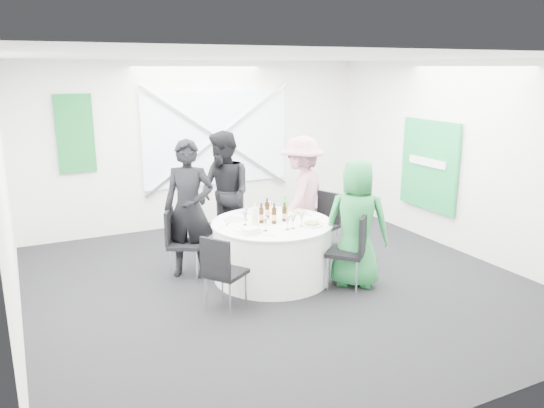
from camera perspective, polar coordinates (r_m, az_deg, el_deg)
name	(u,v)px	position (r m, az deg, el deg)	size (l,w,h in m)	color
floor	(279,283)	(6.89, 0.74, -8.45)	(6.00, 6.00, 0.00)	black
ceiling	(280,57)	(6.35, 0.83, 15.52)	(6.00, 6.00, 0.00)	silver
wall_back	(200,145)	(9.21, -7.78, 6.34)	(6.00, 6.00, 0.00)	white
wall_front	(466,249)	(4.12, 20.15, -4.62)	(6.00, 6.00, 0.00)	white
wall_left	(6,203)	(5.80, -26.67, 0.09)	(6.00, 6.00, 0.00)	white
wall_right	(462,158)	(8.26, 19.73, 4.69)	(6.00, 6.00, 0.00)	white
window_panel	(217,138)	(9.26, -5.95, 7.06)	(2.60, 0.03, 1.60)	silver
window_brace_a	(218,138)	(9.22, -5.86, 7.03)	(0.05, 0.05, 3.16)	silver
window_brace_b	(218,138)	(9.22, -5.86, 7.03)	(0.05, 0.05, 3.16)	silver
green_banner	(75,134)	(8.70, -20.40, 7.09)	(0.55, 0.04, 1.20)	#156C30
green_sign	(429,165)	(8.67, 16.52, 4.03)	(0.05, 1.20, 1.40)	green
banquet_table	(272,250)	(6.92, 0.00, -4.97)	(1.56, 1.56, 0.76)	silver
chair_back	(233,219)	(7.78, -4.21, -1.60)	(0.45, 0.46, 0.91)	black
chair_back_left	(178,238)	(7.01, -10.03, -3.61)	(0.56, 0.56, 0.91)	black
chair_back_right	(324,219)	(7.74, 5.63, -1.65)	(0.56, 0.55, 0.93)	black
chair_front_right	(353,246)	(6.58, 8.75, -4.45)	(0.62, 0.62, 0.97)	black
chair_front_left	(221,268)	(5.96, -5.47, -6.88)	(0.56, 0.56, 0.89)	black
person_man_back_left	(189,209)	(6.94, -8.91, -0.55)	(0.66, 0.43, 1.81)	black
person_man_back	(224,194)	(7.69, -5.17, 1.06)	(0.88, 0.48, 1.82)	black
person_woman_pink	(302,196)	(7.68, 3.21, 0.83)	(1.13, 0.52, 1.75)	#BD7A86
person_woman_green	(357,223)	(6.65, 9.08, -2.08)	(0.79, 0.52, 1.62)	#227C3C
plate_back	(253,212)	(7.25, -2.10, -0.86)	(0.25, 0.25, 0.01)	silver
plate_back_left	(234,220)	(6.91, -4.14, -1.68)	(0.27, 0.27, 0.01)	silver
plate_back_right	(299,212)	(7.21, 2.95, -0.88)	(0.26, 0.26, 0.04)	silver
plate_front_right	(312,224)	(6.69, 4.31, -2.15)	(0.28, 0.28, 0.04)	silver
plate_front_left	(251,232)	(6.36, -2.32, -3.08)	(0.26, 0.26, 0.01)	silver
napkin	(251,230)	(6.32, -2.25, -2.85)	(0.20, 0.13, 0.06)	silver
beer_bottle_a	(261,215)	(6.74, -1.15, -1.23)	(0.06, 0.06, 0.26)	#38200A
beer_bottle_b	(267,211)	(6.93, -0.53, -0.71)	(0.06, 0.06, 0.28)	#38200A
beer_bottle_c	(284,214)	(6.82, 1.34, -1.12)	(0.06, 0.06, 0.24)	#38200A
beer_bottle_d	(274,216)	(6.71, 0.23, -1.28)	(0.06, 0.06, 0.27)	#38200A
green_water_bottle	(285,210)	(6.88, 1.43, -0.65)	(0.08, 0.08, 0.32)	green
clear_water_bottle	(255,217)	(6.63, -1.83, -1.37)	(0.08, 0.08, 0.29)	silver
wine_glass_a	(265,221)	(6.41, -0.73, -1.84)	(0.07, 0.07, 0.17)	white
wine_glass_b	(245,215)	(6.66, -2.91, -1.22)	(0.07, 0.07, 0.17)	white
wine_glass_c	(288,220)	(6.46, 1.68, -1.70)	(0.07, 0.07, 0.17)	white
wine_glass_d	(302,216)	(6.61, 3.20, -1.34)	(0.07, 0.07, 0.17)	white
wine_glass_e	(293,219)	(6.51, 2.27, -1.59)	(0.07, 0.07, 0.17)	white
wine_glass_f	(269,205)	(7.17, -0.27, -0.06)	(0.07, 0.07, 0.17)	white
wine_glass_g	(246,210)	(6.89, -2.83, -0.68)	(0.07, 0.07, 0.17)	white
fork_a	(314,228)	(6.58, 4.53, -2.54)	(0.01, 0.15, 0.01)	silver
knife_a	(317,221)	(6.85, 4.82, -1.87)	(0.01, 0.15, 0.01)	silver
fork_b	(239,231)	(6.42, -3.60, -2.97)	(0.01, 0.15, 0.01)	silver
knife_b	(269,236)	(6.25, -0.34, -3.42)	(0.01, 0.15, 0.01)	silver
fork_c	(265,210)	(7.35, -0.76, -0.68)	(0.01, 0.15, 0.01)	silver
knife_c	(244,213)	(7.23, -2.99, -0.95)	(0.01, 0.15, 0.01)	silver
fork_d	(231,218)	(7.00, -4.45, -1.49)	(0.01, 0.15, 0.01)	silver
knife_d	(227,224)	(6.73, -4.84, -2.16)	(0.01, 0.15, 0.01)	silver
fork_e	(307,215)	(7.13, 3.80, -1.18)	(0.01, 0.15, 0.01)	silver
knife_e	(280,210)	(7.35, 0.83, -0.68)	(0.01, 0.15, 0.01)	silver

